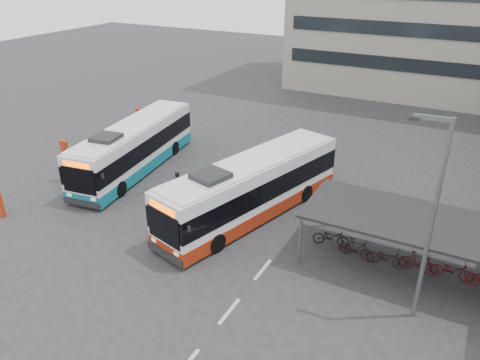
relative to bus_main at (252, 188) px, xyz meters
The scene contains 9 objects.
ground 4.36m from the bus_main, 88.47° to the right, with size 120.00×120.00×0.00m, color #28282B.
bike_shelter 8.68m from the bus_main, ahead, with size 10.00×4.00×2.54m.
road_markings 7.69m from the bus_main, 69.72° to the right, with size 0.15×7.60×0.01m.
bus_main is the anchor object (origin of this frame).
bus_teal 9.27m from the bus_main, 169.39° to the left, with size 3.92×11.29×3.27m.
pedestrian 4.61m from the bus_main, behind, with size 0.57×0.38×1.57m, color black.
lamp_post 10.11m from the bus_main, 24.12° to the right, with size 1.40×0.26×7.93m.
sign_totem_mid 11.73m from the bus_main, behind, with size 0.57×0.22×2.62m.
sign_totem_north 14.00m from the bus_main, 153.13° to the left, with size 0.48×0.27×2.27m.
Camera 1 is at (9.50, -15.22, 12.50)m, focal length 35.00 mm.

